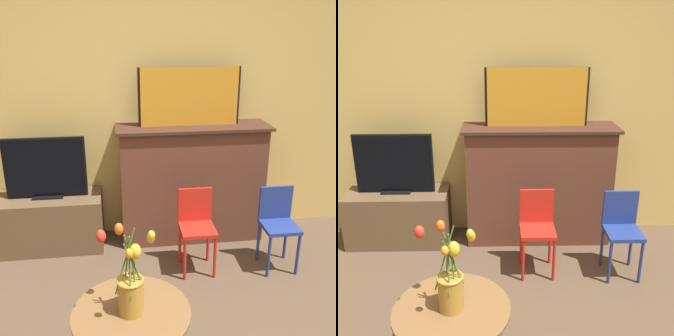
{
  "view_description": "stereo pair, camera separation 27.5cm",
  "coord_description": "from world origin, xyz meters",
  "views": [
    {
      "loc": [
        -0.29,
        -1.34,
        1.89
      ],
      "look_at": [
        0.04,
        1.22,
        0.94
      ],
      "focal_mm": 42.0,
      "sensor_mm": 36.0,
      "label": 1
    },
    {
      "loc": [
        -0.02,
        -1.36,
        1.89
      ],
      "look_at": [
        0.04,
        1.22,
        0.94
      ],
      "focal_mm": 42.0,
      "sensor_mm": 36.0,
      "label": 2
    }
  ],
  "objects": [
    {
      "name": "wall_back",
      "position": [
        0.0,
        2.13,
        1.35
      ],
      "size": [
        8.0,
        0.06,
        2.7
      ],
      "color": "#E0BC66",
      "rests_on": "ground"
    },
    {
      "name": "fireplace_mantel",
      "position": [
        0.35,
        1.92,
        0.55
      ],
      "size": [
        1.34,
        0.4,
        1.07
      ],
      "color": "brown",
      "rests_on": "ground"
    },
    {
      "name": "painting",
      "position": [
        0.32,
        1.92,
        1.32
      ],
      "size": [
        0.87,
        0.03,
        0.49
      ],
      "color": "black",
      "rests_on": "fireplace_mantel"
    },
    {
      "name": "tv_stand",
      "position": [
        -0.92,
        1.88,
        0.24
      ],
      "size": [
        0.9,
        0.41,
        0.49
      ],
      "color": "brown",
      "rests_on": "ground"
    },
    {
      "name": "tv_monitor",
      "position": [
        -0.92,
        1.88,
        0.74
      ],
      "size": [
        0.68,
        0.12,
        0.53
      ],
      "color": "black",
      "rests_on": "tv_stand"
    },
    {
      "name": "chair_red",
      "position": [
        0.29,
        1.39,
        0.4
      ],
      "size": [
        0.27,
        0.27,
        0.67
      ],
      "color": "red",
      "rests_on": "ground"
    },
    {
      "name": "chair_blue",
      "position": [
        0.95,
        1.35,
        0.4
      ],
      "size": [
        0.27,
        0.27,
        0.67
      ],
      "color": "navy",
      "rests_on": "ground"
    },
    {
      "name": "side_table",
      "position": [
        -0.27,
        0.35,
        0.31
      ],
      "size": [
        0.63,
        0.63,
        0.47
      ],
      "color": "brown",
      "rests_on": "ground"
    },
    {
      "name": "vase_tulips",
      "position": [
        -0.27,
        0.35,
        0.64
      ],
      "size": [
        0.29,
        0.24,
        0.51
      ],
      "color": "#B78433",
      "rests_on": "side_table"
    }
  ]
}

